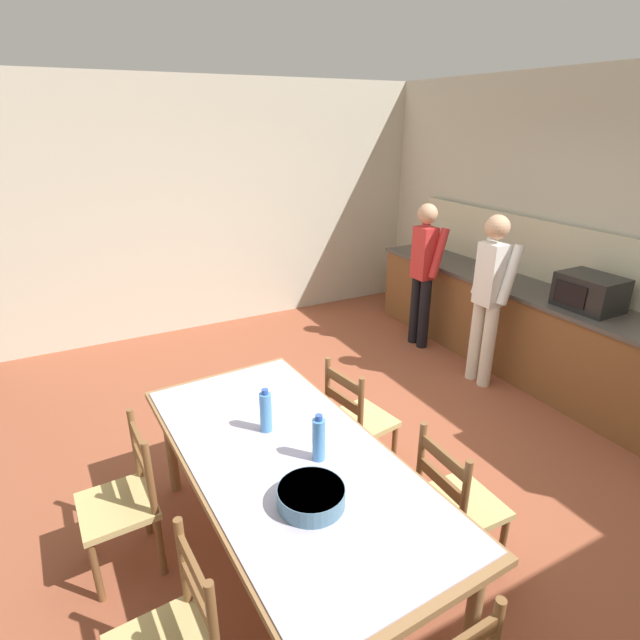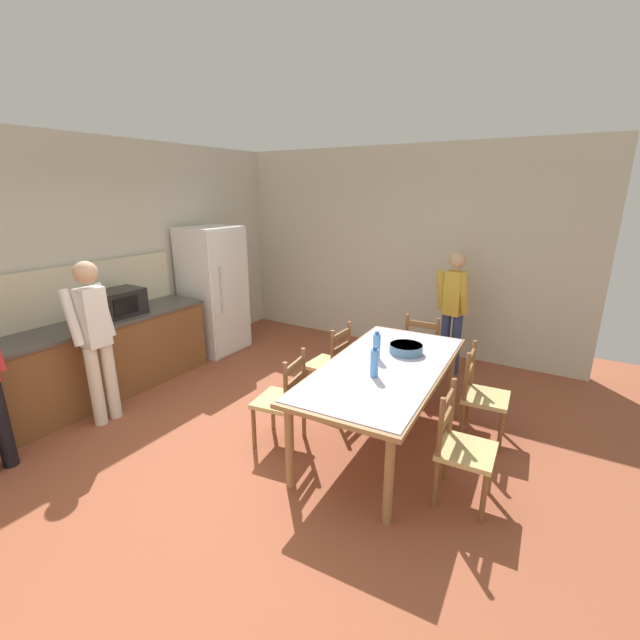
{
  "view_description": "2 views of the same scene",
  "coord_description": "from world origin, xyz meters",
  "px_view_note": "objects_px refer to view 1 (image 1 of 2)",
  "views": [
    {
      "loc": [
        2.68,
        -1.78,
        2.46
      ],
      "look_at": [
        0.02,
        -0.37,
        1.23
      ],
      "focal_mm": 28.0,
      "sensor_mm": 36.0,
      "label": 1
    },
    {
      "loc": [
        -2.73,
        -2.27,
        2.3
      ],
      "look_at": [
        0.46,
        -0.32,
        1.16
      ],
      "focal_mm": 24.0,
      "sensor_mm": 36.0,
      "label": 2
    }
  ],
  "objects_px": {
    "chair_side_near_left": "(124,502)",
    "person_at_counter": "(489,293)",
    "person_at_sink": "(424,269)",
    "dining_table": "(289,466)",
    "bottle_near_centre": "(266,412)",
    "serving_bowl": "(311,495)",
    "chair_side_far_right": "(456,504)",
    "bottle_off_centre": "(319,439)",
    "chair_side_far_left": "(357,421)",
    "microwave": "(590,292)"
  },
  "relations": [
    {
      "from": "dining_table",
      "to": "person_at_sink",
      "type": "height_order",
      "value": "person_at_sink"
    },
    {
      "from": "serving_bowl",
      "to": "bottle_off_centre",
      "type": "bearing_deg",
      "value": 146.23
    },
    {
      "from": "bottle_near_centre",
      "to": "person_at_counter",
      "type": "height_order",
      "value": "person_at_counter"
    },
    {
      "from": "dining_table",
      "to": "person_at_sink",
      "type": "distance_m",
      "value": 3.37
    },
    {
      "from": "serving_bowl",
      "to": "chair_side_far_right",
      "type": "bearing_deg",
      "value": 86.15
    },
    {
      "from": "person_at_sink",
      "to": "dining_table",
      "type": "bearing_deg",
      "value": -140.84
    },
    {
      "from": "person_at_sink",
      "to": "microwave",
      "type": "bearing_deg",
      "value": -72.94
    },
    {
      "from": "person_at_sink",
      "to": "chair_side_far_right",
      "type": "bearing_deg",
      "value": -124.76
    },
    {
      "from": "microwave",
      "to": "serving_bowl",
      "type": "distance_m",
      "value": 3.29
    },
    {
      "from": "chair_side_far_right",
      "to": "person_at_sink",
      "type": "distance_m",
      "value": 3.16
    },
    {
      "from": "microwave",
      "to": "bottle_near_centre",
      "type": "relative_size",
      "value": 1.85
    },
    {
      "from": "serving_bowl",
      "to": "person_at_sink",
      "type": "height_order",
      "value": "person_at_sink"
    },
    {
      "from": "chair_side_far_right",
      "to": "person_at_counter",
      "type": "bearing_deg",
      "value": -46.86
    },
    {
      "from": "bottle_near_centre",
      "to": "person_at_counter",
      "type": "distance_m",
      "value": 2.74
    },
    {
      "from": "microwave",
      "to": "chair_side_far_left",
      "type": "bearing_deg",
      "value": -90.73
    },
    {
      "from": "person_at_sink",
      "to": "bottle_off_centre",
      "type": "bearing_deg",
      "value": -138.03
    },
    {
      "from": "dining_table",
      "to": "chair_side_near_left",
      "type": "bearing_deg",
      "value": -118.39
    },
    {
      "from": "dining_table",
      "to": "bottle_off_centre",
      "type": "bearing_deg",
      "value": 52.5
    },
    {
      "from": "dining_table",
      "to": "serving_bowl",
      "type": "distance_m",
      "value": 0.41
    },
    {
      "from": "bottle_near_centre",
      "to": "serving_bowl",
      "type": "bearing_deg",
      "value": -3.63
    },
    {
      "from": "bottle_off_centre",
      "to": "chair_side_far_left",
      "type": "relative_size",
      "value": 0.3
    },
    {
      "from": "bottle_off_centre",
      "to": "serving_bowl",
      "type": "relative_size",
      "value": 0.84
    },
    {
      "from": "dining_table",
      "to": "bottle_off_centre",
      "type": "relative_size",
      "value": 8.25
    },
    {
      "from": "person_at_counter",
      "to": "chair_side_far_left",
      "type": "bearing_deg",
      "value": -161.44
    },
    {
      "from": "dining_table",
      "to": "person_at_counter",
      "type": "relative_size",
      "value": 1.34
    },
    {
      "from": "chair_side_near_left",
      "to": "person_at_counter",
      "type": "relative_size",
      "value": 0.55
    },
    {
      "from": "chair_side_far_left",
      "to": "person_at_counter",
      "type": "distance_m",
      "value": 1.98
    },
    {
      "from": "dining_table",
      "to": "serving_bowl",
      "type": "bearing_deg",
      "value": -8.3
    },
    {
      "from": "serving_bowl",
      "to": "person_at_counter",
      "type": "bearing_deg",
      "value": 119.91
    },
    {
      "from": "chair_side_far_left",
      "to": "microwave",
      "type": "bearing_deg",
      "value": -99.27
    },
    {
      "from": "chair_side_near_left",
      "to": "person_at_counter",
      "type": "distance_m",
      "value": 3.52
    },
    {
      "from": "chair_side_far_left",
      "to": "chair_side_near_left",
      "type": "distance_m",
      "value": 1.6
    },
    {
      "from": "dining_table",
      "to": "bottle_near_centre",
      "type": "height_order",
      "value": "bottle_near_centre"
    },
    {
      "from": "serving_bowl",
      "to": "person_at_sink",
      "type": "bearing_deg",
      "value": 133.28
    },
    {
      "from": "serving_bowl",
      "to": "person_at_sink",
      "type": "relative_size",
      "value": 0.2
    },
    {
      "from": "chair_side_near_left",
      "to": "microwave",
      "type": "bearing_deg",
      "value": 87.79
    },
    {
      "from": "person_at_sink",
      "to": "person_at_counter",
      "type": "relative_size",
      "value": 0.98
    },
    {
      "from": "bottle_near_centre",
      "to": "chair_side_near_left",
      "type": "distance_m",
      "value": 0.95
    },
    {
      "from": "chair_side_near_left",
      "to": "chair_side_far_right",
      "type": "bearing_deg",
      "value": 58.72
    },
    {
      "from": "chair_side_far_right",
      "to": "person_at_sink",
      "type": "height_order",
      "value": "person_at_sink"
    },
    {
      "from": "chair_side_near_left",
      "to": "serving_bowl",
      "type": "bearing_deg",
      "value": 39.86
    },
    {
      "from": "dining_table",
      "to": "chair_side_far_left",
      "type": "height_order",
      "value": "chair_side_far_left"
    },
    {
      "from": "bottle_off_centre",
      "to": "chair_side_near_left",
      "type": "bearing_deg",
      "value": -119.76
    },
    {
      "from": "person_at_counter",
      "to": "bottle_near_centre",
      "type": "bearing_deg",
      "value": -161.61
    },
    {
      "from": "dining_table",
      "to": "person_at_counter",
      "type": "bearing_deg",
      "value": 113.71
    },
    {
      "from": "serving_bowl",
      "to": "chair_side_far_right",
      "type": "xyz_separation_m",
      "value": [
        0.06,
        0.88,
        -0.38
      ]
    },
    {
      "from": "microwave",
      "to": "dining_table",
      "type": "relative_size",
      "value": 0.22
    },
    {
      "from": "chair_side_far_right",
      "to": "chair_side_near_left",
      "type": "distance_m",
      "value": 1.88
    },
    {
      "from": "bottle_near_centre",
      "to": "chair_side_far_left",
      "type": "distance_m",
      "value": 0.95
    },
    {
      "from": "dining_table",
      "to": "chair_side_near_left",
      "type": "height_order",
      "value": "chair_side_near_left"
    }
  ]
}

